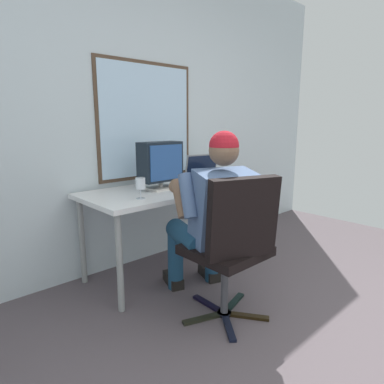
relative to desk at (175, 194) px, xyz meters
The scene contains 8 objects.
wall_rear 0.84m from the desk, 70.87° to the left, with size 4.87×0.08×2.79m.
desk is the anchor object (origin of this frame).
office_chair 0.94m from the desk, 106.94° to the right, with size 0.59×0.61×0.98m.
person_seated 0.67m from the desk, 106.77° to the right, with size 0.68×0.87×1.23m.
crt_monitor 0.32m from the desk, behind, with size 0.36×0.18×0.39m.
laptop 0.46m from the desk, ahead, with size 0.40×0.35×0.24m.
wine_glass 0.53m from the desk, 158.85° to the right, with size 0.07×0.07×0.15m.
coffee_mug 0.25m from the desk, 52.81° to the right, with size 0.09×0.09×0.11m.
Camera 1 is at (-1.93, -0.12, 1.28)m, focal length 31.28 mm.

